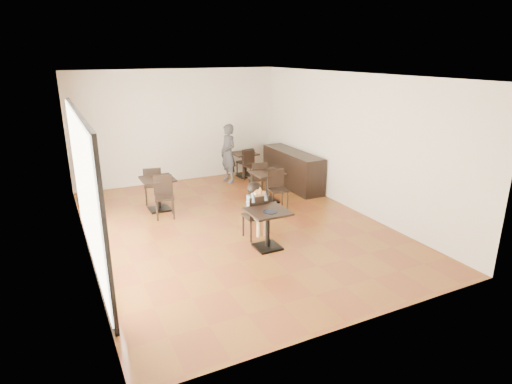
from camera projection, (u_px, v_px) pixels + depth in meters
floor at (235, 226)px, 9.36m from camera, size 6.00×8.00×0.01m
ceiling at (232, 75)px, 8.37m from camera, size 6.00×8.00×0.01m
wall_back at (178, 126)px, 12.27m from camera, size 6.00×0.01×3.20m
wall_front at (358, 219)px, 5.46m from camera, size 6.00×0.01×3.20m
wall_left at (79, 172)px, 7.60m from camera, size 0.01×8.00×3.20m
wall_right at (350, 142)px, 10.13m from camera, size 0.01×8.00×3.20m
storefront_window at (85, 190)px, 7.25m from camera, size 0.04×4.50×2.60m
child_table at (268, 229)px, 8.21m from camera, size 0.74×0.74×0.78m
child_chair at (255, 216)px, 8.65m from camera, size 0.42×0.42×0.94m
child at (255, 211)px, 8.61m from camera, size 0.42×0.59×1.18m
plate at (270, 212)px, 8.00m from camera, size 0.26×0.26×0.02m
pizza_slice at (259, 193)px, 8.32m from camera, size 0.27×0.21×0.06m
adult_patron at (228, 153)px, 12.36m from camera, size 0.49×0.67×1.69m
cafe_table_mid at (267, 187)px, 10.78m from camera, size 0.85×0.85×0.78m
cafe_table_left at (158, 194)px, 10.22m from camera, size 0.88×0.88×0.80m
cafe_table_back at (245, 165)px, 13.02m from camera, size 0.79×0.79×0.74m
chair_mid_a at (258, 179)px, 11.22m from camera, size 0.48×0.48×0.94m
chair_mid_b at (278, 190)px, 10.29m from camera, size 0.48×0.48×0.94m
chair_left_a at (153, 185)px, 10.66m from camera, size 0.51×0.51×0.96m
chair_left_b at (164, 198)px, 9.73m from camera, size 0.51×0.51×0.96m
chair_back_a at (245, 162)px, 12.99m from camera, size 0.45×0.45×0.89m
chair_back_b at (252, 166)px, 12.54m from camera, size 0.45×0.45×0.89m
service_counter at (292, 169)px, 12.03m from camera, size 0.60×2.40×1.00m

